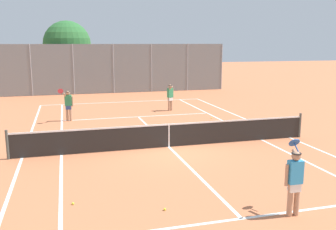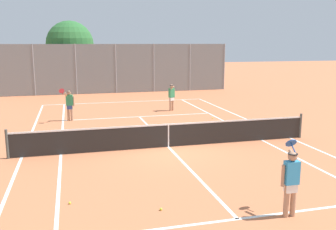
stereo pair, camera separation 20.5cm
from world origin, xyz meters
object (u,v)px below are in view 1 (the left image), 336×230
Objects in this scene: player_far_left at (68,104)px; player_far_right at (170,96)px; loose_tennis_ball_2 at (165,209)px; loose_tennis_ball_0 at (76,152)px; tree_behind_left at (69,46)px; loose_tennis_ball_1 at (73,203)px; tennis_net at (169,135)px; player_near_side at (294,179)px; loose_tennis_ball_3 at (211,118)px.

player_far_right is (6.01, 1.49, -0.02)m from player_far_left.
loose_tennis_ball_0 is at bearing 109.25° from loose_tennis_ball_2.
player_far_left is at bearing -166.10° from player_far_right.
loose_tennis_ball_1 is at bearing -91.04° from tree_behind_left.
tree_behind_left is at bearing 99.79° from tennis_net.
player_far_left is 0.30× the size of tree_behind_left.
player_far_right is at bearing -64.53° from tree_behind_left.
player_near_side is 26.75m from tree_behind_left.
player_far_left reaches higher than loose_tennis_ball_2.
player_near_side is 0.30× the size of tree_behind_left.
loose_tennis_ball_3 is (7.37, 4.72, 0.00)m from loose_tennis_ball_0.
player_far_left is 12.01m from loose_tennis_ball_2.
loose_tennis_ball_1 is (-3.83, -4.53, -0.48)m from tennis_net.
player_far_right is 0.27× the size of tree_behind_left.
player_far_right is 3.42m from loose_tennis_ball_3.
player_near_side is at bearing -79.15° from tennis_net.
player_near_side is 1.11× the size of player_far_right.
loose_tennis_ball_0 is 8.75m from loose_tennis_ball_3.
player_far_left is 6.19m from player_far_right.
tree_behind_left is (-3.39, 19.63, 3.28)m from tennis_net.
player_far_right is 24.24× the size of loose_tennis_ball_2.
loose_tennis_ball_2 is at bearing -86.02° from tree_behind_left.
tree_behind_left is at bearing 88.96° from loose_tennis_ball_1.
tree_behind_left reaches higher than loose_tennis_ball_1.
loose_tennis_ball_3 is at bearing -62.81° from player_far_right.
loose_tennis_ball_1 and loose_tennis_ball_3 have the same top height.
tennis_net is 181.82× the size of loose_tennis_ball_1.
loose_tennis_ball_2 is at bearing -79.81° from player_far_left.
loose_tennis_ball_3 is (2.51, 11.40, -0.89)m from player_near_side.
tennis_net is 8.11m from player_far_right.
tennis_net is at bearing -80.21° from tree_behind_left.
player_far_left is (-3.76, 6.30, 0.42)m from tennis_net.
loose_tennis_ball_2 is 11.66m from loose_tennis_ball_3.
tennis_net is at bearing -59.18° from player_far_left.
tennis_net is 181.82× the size of loose_tennis_ball_3.
loose_tennis_ball_2 is (2.12, -11.78, -0.89)m from player_far_left.
tree_behind_left is (-5.64, 11.85, 2.88)m from player_far_right.
player_far_left is 7.71m from loose_tennis_ball_3.
loose_tennis_ball_3 is at bearing 32.63° from loose_tennis_ball_0.
player_far_left is at bearing 89.64° from loose_tennis_ball_1.
player_near_side and player_far_left have the same top height.
loose_tennis_ball_0 is (0.16, -6.17, -0.89)m from player_far_left.
loose_tennis_ball_1 is 24.46m from tree_behind_left.
player_far_right reaches higher than loose_tennis_ball_2.
tennis_net is at bearing -2.01° from loose_tennis_ball_0.
loose_tennis_ball_1 is 2.39m from loose_tennis_ball_2.
loose_tennis_ball_3 is at bearing -10.93° from player_far_left.
player_near_side is at bearing -21.70° from loose_tennis_ball_1.
player_near_side reaches higher than player_far_right.
player_far_right is 24.24× the size of loose_tennis_ball_3.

